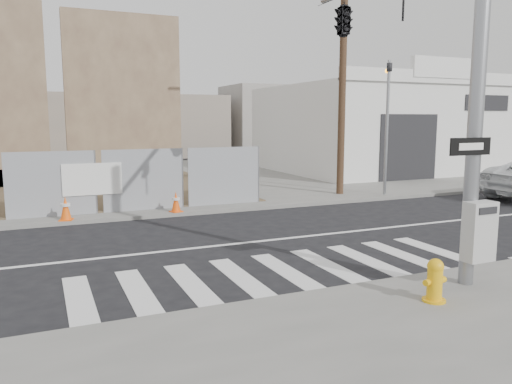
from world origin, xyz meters
name	(u,v)px	position (x,y,z in m)	size (l,w,h in m)	color
ground	(240,243)	(0.00, 0.00, 0.00)	(100.00, 100.00, 0.00)	black
sidewalk_far	(137,180)	(0.00, 14.00, 0.06)	(50.00, 20.00, 0.12)	slate
signal_pole	(380,41)	(2.49, -2.05, 4.78)	(0.96, 5.87, 7.00)	gray
far_signal_pole	(388,109)	(8.00, 4.60, 3.48)	(0.16, 0.20, 5.60)	gray
concrete_wall_right	(125,113)	(-0.50, 14.08, 3.38)	(5.50, 1.30, 8.00)	brown
auto_shop	(379,128)	(14.00, 12.97, 2.54)	(12.00, 10.20, 5.95)	silver
utility_pole_right	(343,64)	(6.50, 5.50, 5.20)	(1.60, 0.28, 10.00)	#483021
fire_hydrant	(435,280)	(1.31, -5.28, 0.48)	(0.47, 0.47, 0.72)	#EDAD0D
traffic_cone_c	(66,209)	(-3.86, 4.22, 0.47)	(0.45, 0.45, 0.71)	#FF5A0D
traffic_cone_d	(176,202)	(-0.54, 4.22, 0.44)	(0.43, 0.43, 0.66)	#FB530D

